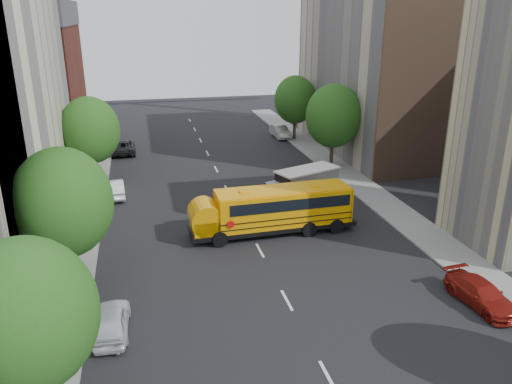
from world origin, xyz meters
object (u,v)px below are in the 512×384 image
object	(u,v)px
parked_car_1	(114,188)
parked_car_5	(280,131)
street_tree_1	(63,203)
safari_truck	(303,185)
street_tree_2	(90,130)
street_tree_4	(333,116)
street_tree_5	(295,100)
parked_car_2	(123,146)
parked_car_3	(481,294)
parked_car_0	(112,321)
school_bus	(271,208)
street_tree_0	(27,316)

from	to	relation	value
parked_car_1	parked_car_5	world-z (taller)	parked_car_5
street_tree_1	safari_truck	distance (m)	19.20
street_tree_2	street_tree_4	world-z (taller)	street_tree_4
street_tree_4	street_tree_5	distance (m)	12.01
street_tree_2	parked_car_2	bearing A→B (deg)	77.81
street_tree_4	street_tree_1	bearing A→B (deg)	-140.71
street_tree_1	street_tree_4	distance (m)	28.43
street_tree_5	parked_car_2	xyz separation A→B (m)	(-19.80, -1.82, -3.96)
parked_car_1	parked_car_3	bearing A→B (deg)	127.40
street_tree_1	parked_car_0	distance (m)	6.83
parked_car_1	street_tree_4	bearing A→B (deg)	-174.37
street_tree_5	school_bus	bearing A→B (deg)	-110.65
street_tree_0	parked_car_1	world-z (taller)	street_tree_0
street_tree_0	parked_car_5	bearing A→B (deg)	63.45
street_tree_2	parked_car_5	world-z (taller)	street_tree_2
street_tree_5	parked_car_3	bearing A→B (deg)	-92.19
safari_truck	parked_car_2	world-z (taller)	safari_truck
street_tree_1	parked_car_0	bearing A→B (deg)	-65.59
street_tree_2	street_tree_5	size ratio (longest dim) A/B	1.03
street_tree_2	parked_car_1	world-z (taller)	street_tree_2
street_tree_2	parked_car_5	distance (m)	24.82
street_tree_0	street_tree_4	size ratio (longest dim) A/B	0.91
parked_car_3	parked_car_5	size ratio (longest dim) A/B	0.99
street_tree_1	street_tree_5	size ratio (longest dim) A/B	1.05
parked_car_0	parked_car_3	world-z (taller)	parked_car_0
street_tree_1	parked_car_1	xyz separation A→B (m)	(1.72, 14.39, -4.25)
street_tree_2	school_bus	world-z (taller)	street_tree_2
parked_car_0	parked_car_5	world-z (taller)	parked_car_5
parked_car_1	parked_car_3	distance (m)	28.28
street_tree_2	parked_car_3	world-z (taller)	street_tree_2
safari_truck	parked_car_1	bearing A→B (deg)	140.49
street_tree_4	school_bus	distance (m)	16.88
street_tree_4	school_bus	size ratio (longest dim) A/B	0.71
street_tree_0	parked_car_2	size ratio (longest dim) A/B	1.39
street_tree_4	street_tree_2	bearing A→B (deg)	180.00
street_tree_5	safari_truck	size ratio (longest dim) A/B	1.12
parked_car_0	parked_car_1	bearing A→B (deg)	-86.07
parked_car_0	parked_car_5	xyz separation A→B (m)	(18.40, 36.07, 0.07)
parked_car_2	parked_car_5	size ratio (longest dim) A/B	1.20
street_tree_0	street_tree_1	bearing A→B (deg)	90.00
street_tree_1	street_tree_4	xyz separation A→B (m)	(22.00, 18.00, 0.12)
street_tree_0	parked_car_5	xyz separation A→B (m)	(20.60, 41.23, -3.91)
street_tree_1	parked_car_1	distance (m)	15.10
street_tree_1	parked_car_2	bearing A→B (deg)	85.54
street_tree_2	safari_truck	bearing A→B (deg)	-27.47
street_tree_2	parked_car_2	world-z (taller)	street_tree_2
street_tree_4	parked_car_2	size ratio (longest dim) A/B	1.52
parked_car_5	street_tree_5	bearing A→B (deg)	-43.55
street_tree_5	school_bus	world-z (taller)	street_tree_5
school_bus	parked_car_3	xyz separation A→B (m)	(8.20, -11.19, -1.15)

